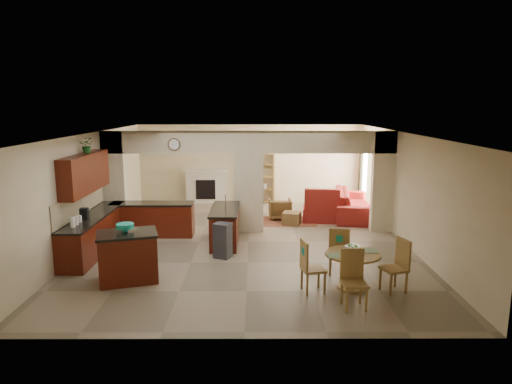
{
  "coord_description": "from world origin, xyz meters",
  "views": [
    {
      "loc": [
        0.16,
        -11.38,
        3.5
      ],
      "look_at": [
        0.2,
        0.3,
        1.26
      ],
      "focal_mm": 32.0,
      "sensor_mm": 36.0,
      "label": 1
    }
  ],
  "objects_px": {
    "dining_table": "(352,265)",
    "armchair": "(280,209)",
    "kitchen_island": "(128,257)",
    "sofa": "(353,204)"
  },
  "relations": [
    {
      "from": "dining_table",
      "to": "kitchen_island",
      "type": "bearing_deg",
      "value": 174.27
    },
    {
      "from": "dining_table",
      "to": "sofa",
      "type": "xyz_separation_m",
      "value": [
        1.27,
        5.84,
        -0.07
      ]
    },
    {
      "from": "kitchen_island",
      "to": "dining_table",
      "type": "xyz_separation_m",
      "value": [
        4.41,
        -0.44,
        -0.02
      ]
    },
    {
      "from": "sofa",
      "to": "armchair",
      "type": "xyz_separation_m",
      "value": [
        -2.35,
        -0.33,
        -0.1
      ]
    },
    {
      "from": "dining_table",
      "to": "armchair",
      "type": "relative_size",
      "value": 1.53
    },
    {
      "from": "kitchen_island",
      "to": "dining_table",
      "type": "height_order",
      "value": "kitchen_island"
    },
    {
      "from": "kitchen_island",
      "to": "sofa",
      "type": "bearing_deg",
      "value": 26.9
    },
    {
      "from": "dining_table",
      "to": "armchair",
      "type": "xyz_separation_m",
      "value": [
        -1.08,
        5.51,
        -0.17
      ]
    },
    {
      "from": "kitchen_island",
      "to": "sofa",
      "type": "distance_m",
      "value": 7.83
    },
    {
      "from": "dining_table",
      "to": "sofa",
      "type": "height_order",
      "value": "sofa"
    }
  ]
}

